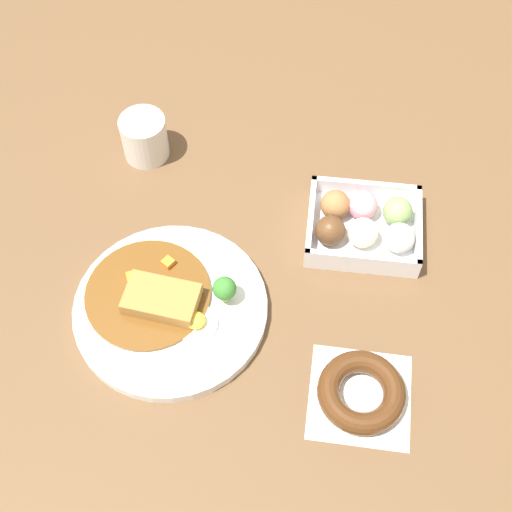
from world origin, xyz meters
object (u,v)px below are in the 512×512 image
Objects in this scene: donut_box at (364,224)px; coffee_mug at (144,137)px; chocolate_ring_donut at (361,392)px; curry_plate at (169,306)px.

donut_box is 2.23× the size of coffee_mug.
coffee_mug is at bearing -46.46° from chocolate_ring_donut.
donut_box reaches higher than chocolate_ring_donut.
coffee_mug reaches higher than chocolate_ring_donut.
donut_box is at bearing 161.49° from coffee_mug.
curry_plate is 0.31m from coffee_mug.
chocolate_ring_donut is 0.54m from coffee_mug.
donut_box is at bearing -148.28° from curry_plate.
coffee_mug is at bearing -72.46° from curry_plate.
coffee_mug is (0.09, -0.29, 0.02)m from curry_plate.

